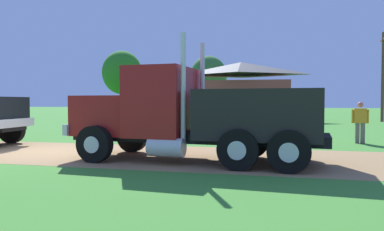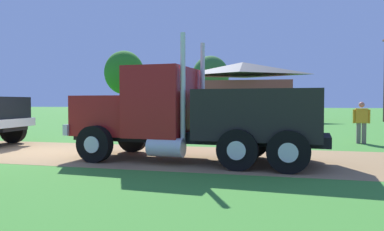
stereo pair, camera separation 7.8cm
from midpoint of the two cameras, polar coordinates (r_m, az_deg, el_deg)
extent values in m
plane|color=#3D832E|center=(14.25, -21.83, -5.07)|extent=(200.00, 200.00, 0.00)
cube|color=#9A784C|center=(14.24, -21.83, -5.05)|extent=(120.00, 5.19, 0.01)
cube|color=black|center=(11.07, 0.56, -3.20)|extent=(7.47, 2.08, 0.28)
cube|color=maroon|center=(12.15, -12.12, 0.07)|extent=(1.94, 2.20, 1.20)
cube|color=silver|center=(12.67, -15.84, -1.79)|extent=(0.31, 2.28, 0.32)
cube|color=maroon|center=(11.38, -4.54, 2.06)|extent=(1.82, 2.48, 2.03)
cube|color=#2D3D4C|center=(11.74, -8.41, 4.04)|extent=(0.17, 1.98, 0.89)
cylinder|color=silver|center=(10.17, -1.57, 4.44)|extent=(0.14, 0.14, 2.88)
cylinder|color=silver|center=(11.96, 1.40, 4.09)|extent=(0.14, 0.14, 2.88)
cylinder|color=silver|center=(10.31, -4.13, -4.81)|extent=(1.03, 0.59, 0.52)
cube|color=black|center=(10.64, 10.04, 0.20)|extent=(3.47, 2.59, 1.35)
cylinder|color=black|center=(11.14, -14.72, -4.22)|extent=(1.07, 0.37, 1.06)
cylinder|color=silver|center=(11.01, -15.17, -4.30)|extent=(0.48, 0.07, 0.47)
cylinder|color=black|center=(13.20, -9.20, -3.20)|extent=(1.07, 0.37, 1.06)
cylinder|color=silver|center=(13.34, -8.89, -3.14)|extent=(0.48, 0.07, 0.47)
cylinder|color=black|center=(9.45, 14.24, -5.34)|extent=(1.07, 0.37, 1.06)
cylinder|color=silver|center=(9.29, 14.18, -5.46)|extent=(0.48, 0.07, 0.47)
cylinder|color=black|center=(11.80, 14.92, -3.87)|extent=(1.07, 0.37, 1.06)
cylinder|color=silver|center=(11.96, 14.95, -3.79)|extent=(0.48, 0.07, 0.47)
cylinder|color=black|center=(9.60, 6.74, -5.17)|extent=(1.07, 0.37, 1.06)
cylinder|color=silver|center=(9.45, 6.55, -5.29)|extent=(0.48, 0.07, 0.47)
cylinder|color=black|center=(11.93, 8.90, -3.76)|extent=(1.07, 0.37, 1.06)
cylinder|color=silver|center=(12.08, 9.01, -3.68)|extent=(0.48, 0.07, 0.47)
cube|color=silver|center=(16.04, -25.22, -1.01)|extent=(0.32, 2.19, 0.32)
cylinder|color=black|center=(17.55, -25.73, -1.98)|extent=(1.13, 0.38, 1.11)
cylinder|color=silver|center=(17.68, -25.43, -1.94)|extent=(0.50, 0.08, 0.50)
cube|color=gold|center=(17.18, 23.98, -0.02)|extent=(0.49, 0.29, 0.61)
sphere|color=#BF6E5A|center=(17.17, 24.00, 1.51)|extent=(0.23, 0.23, 0.23)
cube|color=slate|center=(17.23, 24.29, -2.45)|extent=(0.17, 0.19, 0.86)
cube|color=slate|center=(17.21, 23.60, -2.45)|extent=(0.17, 0.19, 0.86)
cylinder|color=gold|center=(17.22, 24.93, -0.13)|extent=(0.10, 0.10, 0.58)
cylinder|color=gold|center=(17.15, 23.02, -0.11)|extent=(0.10, 0.10, 0.58)
cube|color=#954339|center=(35.51, 7.32, 2.20)|extent=(9.00, 6.01, 3.62)
pyramid|color=#505050|center=(35.64, 7.34, 7.04)|extent=(9.45, 6.32, 1.20)
cube|color=black|center=(32.81, 4.71, 0.98)|extent=(1.80, 0.15, 2.20)
cylinder|color=brown|center=(36.69, 26.85, 5.21)|extent=(0.26, 0.26, 7.75)
cube|color=brown|center=(37.02, 26.93, 10.28)|extent=(0.21, 2.20, 0.14)
cylinder|color=#513823|center=(53.53, -10.55, 2.13)|extent=(0.44, 0.44, 3.60)
ellipsoid|color=#2D7621|center=(53.68, -10.57, 6.40)|extent=(5.50, 5.50, 6.05)
cylinder|color=#513823|center=(46.68, 2.46, 1.86)|extent=(0.44, 0.44, 3.09)
ellipsoid|color=#316B2F|center=(46.79, 2.46, 5.98)|extent=(4.54, 4.54, 4.99)
camera|label=1|loc=(0.04, -90.20, -0.01)|focal=35.25mm
camera|label=2|loc=(0.04, 89.80, 0.01)|focal=35.25mm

